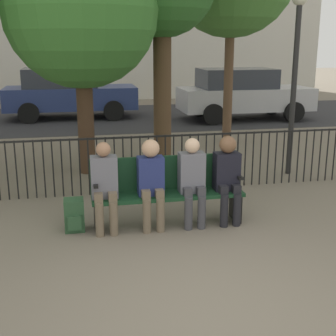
# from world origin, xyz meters

# --- Properties ---
(ground_plane) EXTENTS (80.00, 80.00, 0.00)m
(ground_plane) POSITION_xyz_m (0.00, 0.00, 0.00)
(ground_plane) COLOR #706656
(park_bench) EXTENTS (2.04, 0.45, 0.92)m
(park_bench) POSITION_xyz_m (0.00, 2.46, 0.50)
(park_bench) COLOR #14381E
(park_bench) RESTS_ON ground
(seated_person_0) EXTENTS (0.34, 0.39, 1.19)m
(seated_person_0) POSITION_xyz_m (-0.85, 2.33, 0.66)
(seated_person_0) COLOR brown
(seated_person_0) RESTS_ON ground
(seated_person_1) EXTENTS (0.34, 0.39, 1.20)m
(seated_person_1) POSITION_xyz_m (-0.24, 2.33, 0.69)
(seated_person_1) COLOR brown
(seated_person_1) RESTS_ON ground
(seated_person_2) EXTENTS (0.34, 0.39, 1.19)m
(seated_person_2) POSITION_xyz_m (0.32, 2.33, 0.67)
(seated_person_2) COLOR #3D3D42
(seated_person_2) RESTS_ON ground
(seated_person_3) EXTENTS (0.34, 0.39, 1.21)m
(seated_person_3) POSITION_xyz_m (0.81, 2.33, 0.69)
(seated_person_3) COLOR black
(seated_person_3) RESTS_ON ground
(backpack) EXTENTS (0.26, 0.27, 0.43)m
(backpack) POSITION_xyz_m (-1.25, 2.41, 0.21)
(backpack) COLOR #284C2D
(backpack) RESTS_ON ground
(fence_railing) EXTENTS (9.01, 0.03, 0.95)m
(fence_railing) POSITION_xyz_m (-0.02, 3.90, 0.56)
(fence_railing) COLOR black
(fence_railing) RESTS_ON ground
(tree_3) EXTENTS (2.76, 2.76, 4.35)m
(tree_3) POSITION_xyz_m (-0.98, 5.31, 2.95)
(tree_3) COLOR #422D1E
(tree_3) RESTS_ON ground
(lamp_post) EXTENTS (0.28, 0.28, 3.31)m
(lamp_post) POSITION_xyz_m (2.75, 4.47, 2.22)
(lamp_post) COLOR black
(lamp_post) RESTS_ON ground
(street_surface) EXTENTS (24.00, 6.00, 0.01)m
(street_surface) POSITION_xyz_m (0.00, 12.00, 0.00)
(street_surface) COLOR #2B2B2D
(street_surface) RESTS_ON ground
(parked_car_0) EXTENTS (4.20, 1.94, 1.62)m
(parked_car_0) POSITION_xyz_m (-1.35, 12.22, 0.84)
(parked_car_0) COLOR navy
(parked_car_0) RESTS_ON ground
(parked_car_1) EXTENTS (4.20, 1.94, 1.62)m
(parked_car_1) POSITION_xyz_m (4.13, 10.82, 0.84)
(parked_car_1) COLOR #B7B7BC
(parked_car_1) RESTS_ON ground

